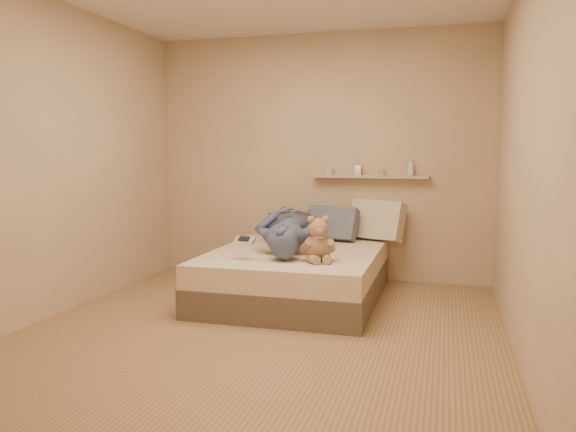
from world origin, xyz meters
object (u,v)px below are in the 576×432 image
(pillow_grey, at_px, (333,224))
(game_console, at_px, (244,240))
(bed, at_px, (296,274))
(person, at_px, (289,227))
(pillow_cream, at_px, (377,221))
(teddy_bear, at_px, (318,243))
(wall_shelf, at_px, (370,177))
(dark_plush, at_px, (274,226))

(pillow_grey, bearing_deg, game_console, -112.48)
(bed, height_order, person, person)
(person, bearing_deg, pillow_cream, -149.14)
(teddy_bear, bearing_deg, game_console, -172.10)
(bed, relative_size, wall_shelf, 1.58)
(game_console, distance_m, dark_plush, 1.30)
(teddy_bear, distance_m, wall_shelf, 1.48)
(bed, bearing_deg, pillow_cream, 52.44)
(dark_plush, bearing_deg, pillow_grey, -5.07)
(game_console, bearing_deg, wall_shelf, 59.52)
(pillow_grey, xyz_separation_m, person, (-0.32, -0.52, 0.02))
(teddy_bear, relative_size, wall_shelf, 0.32)
(teddy_bear, bearing_deg, pillow_cream, 75.69)
(teddy_bear, xyz_separation_m, pillow_cream, (0.33, 1.29, 0.04))
(dark_plush, distance_m, pillow_grey, 0.66)
(dark_plush, height_order, pillow_grey, pillow_grey)
(bed, xyz_separation_m, dark_plush, (-0.45, 0.75, 0.34))
(pillow_cream, xyz_separation_m, person, (-0.75, -0.66, -0.01))
(pillow_grey, distance_m, person, 0.61)
(game_console, xyz_separation_m, teddy_bear, (0.62, 0.09, -0.01))
(person, height_order, wall_shelf, wall_shelf)
(game_console, height_order, pillow_cream, pillow_cream)
(bed, bearing_deg, person, 124.01)
(pillow_grey, bearing_deg, wall_shelf, 32.41)
(bed, bearing_deg, pillow_grey, 73.45)
(pillow_grey, bearing_deg, dark_plush, 174.93)
(bed, height_order, wall_shelf, wall_shelf)
(dark_plush, xyz_separation_m, pillow_grey, (0.65, -0.06, 0.06))
(pillow_grey, xyz_separation_m, wall_shelf, (0.34, 0.22, 0.48))
(dark_plush, xyz_separation_m, wall_shelf, (1.00, 0.16, 0.54))
(pillow_cream, bearing_deg, dark_plush, -175.67)
(pillow_cream, bearing_deg, bed, -127.56)
(wall_shelf, bearing_deg, game_console, -120.48)
(bed, distance_m, pillow_grey, 0.82)
(bed, distance_m, dark_plush, 0.93)
(bed, height_order, pillow_grey, pillow_grey)
(bed, distance_m, game_console, 0.74)
(bed, relative_size, person, 1.17)
(game_console, relative_size, pillow_grey, 0.39)
(dark_plush, height_order, pillow_cream, pillow_cream)
(game_console, bearing_deg, person, 74.93)
(teddy_bear, distance_m, pillow_grey, 1.16)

